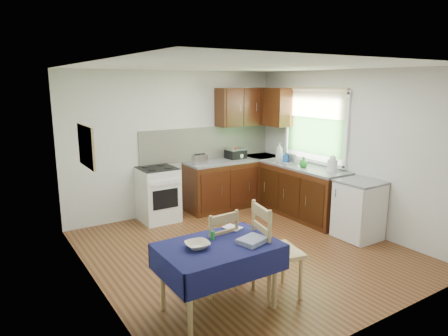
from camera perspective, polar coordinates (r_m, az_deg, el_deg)
floor at (r=5.71m, az=2.89°, el=-11.63°), size 4.20×4.20×0.00m
ceiling at (r=5.23m, az=3.19°, el=14.32°), size 4.00×4.20×0.02m
wall_back at (r=7.11m, az=-6.90°, el=3.57°), size 4.00×0.02×2.50m
wall_front at (r=3.87m, az=21.51°, el=-4.44°), size 4.00×0.02×2.50m
wall_left at (r=4.49m, az=-18.19°, el=-1.99°), size 0.02×4.20×2.50m
wall_right at (r=6.68m, az=17.13°, el=2.56°), size 0.02×4.20×2.50m
base_cabinets at (r=7.29m, az=5.87°, el=-2.78°), size 1.90×2.30×0.86m
worktop_back at (r=7.44m, az=1.49°, el=1.13°), size 1.90×0.60×0.04m
worktop_right at (r=6.97m, az=11.27°, el=0.14°), size 0.60×1.70×0.04m
worktop_corner at (r=7.82m, az=5.44°, el=1.62°), size 0.60×0.60×0.04m
splashback at (r=7.41m, az=-2.30°, el=3.60°), size 2.70×0.02×0.60m
upper_cabinets at (r=7.59m, az=4.53°, el=8.71°), size 1.20×0.85×0.70m
stove at (r=6.81m, az=-9.41°, el=-3.71°), size 0.60×0.61×0.92m
window at (r=7.08m, az=12.85°, el=6.58°), size 0.04×1.48×1.26m
fridge at (r=6.30m, az=18.70°, el=-5.68°), size 0.58×0.60×0.89m
corkboard at (r=4.72m, az=-19.06°, el=2.94°), size 0.04×0.62×0.47m
dining_table at (r=4.11m, az=-0.77°, el=-12.19°), size 1.18×0.80×0.71m
chair_far at (r=4.51m, az=-1.01°, el=-11.36°), size 0.44×0.44×0.95m
chair_near at (r=4.41m, az=7.00°, el=-11.22°), size 0.55×0.55×1.06m
toaster at (r=6.97m, az=-3.49°, el=1.26°), size 0.25×0.15×0.19m
sandwich_press at (r=7.50m, az=1.68°, el=2.12°), size 0.33×0.29×0.19m
sauce_bottle at (r=7.36m, az=1.66°, el=2.07°), size 0.05×0.05×0.22m
yellow_packet at (r=7.57m, az=1.73°, el=2.03°), size 0.12×0.10×0.14m
dish_rack at (r=7.16m, az=9.41°, el=0.88°), size 0.39×0.30×0.18m
kettle at (r=6.57m, az=15.22°, el=0.47°), size 0.16×0.16×0.27m
cup at (r=7.45m, az=2.36°, el=1.67°), size 0.12×0.12×0.09m
soap_bottle_a at (r=7.32m, az=7.91°, el=2.32°), size 0.17×0.17×0.33m
soap_bottle_b at (r=7.12m, az=8.79°, el=1.51°), size 0.13×0.13×0.21m
soap_bottle_c at (r=6.81m, az=11.30°, el=0.81°), size 0.19×0.19×0.18m
plate_bowl at (r=3.98m, az=-3.81°, el=-10.93°), size 0.26×0.26×0.06m
book at (r=4.42m, az=0.63°, el=-8.80°), size 0.20×0.24×0.02m
spice_jar at (r=4.17m, az=-1.63°, el=-9.59°), size 0.04×0.04×0.09m
tea_towel at (r=4.10m, az=4.06°, el=-10.29°), size 0.32×0.28×0.05m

